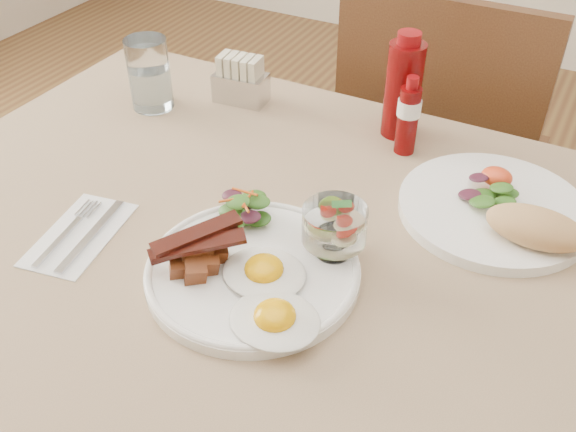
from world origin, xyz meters
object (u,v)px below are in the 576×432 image
at_px(second_plate, 503,211).
at_px(water_glass, 150,78).
at_px(sugar_caddy, 241,82).
at_px(table, 312,298).
at_px(chair_far, 438,157).
at_px(fruit_cup, 335,225).
at_px(main_plate, 253,272).
at_px(ketchup_bottle, 403,88).
at_px(hot_sauce_bottle, 408,116).

xyz_separation_m(second_plate, water_glass, (-0.66, 0.04, 0.04)).
xyz_separation_m(sugar_caddy, water_glass, (-0.13, -0.09, 0.02)).
xyz_separation_m(table, chair_far, (0.00, 0.66, -0.14)).
height_order(fruit_cup, water_glass, water_glass).
bearing_deg(water_glass, chair_far, 44.10).
relative_size(main_plate, second_plate, 1.01).
bearing_deg(chair_far, fruit_cup, -87.37).
height_order(ketchup_bottle, water_glass, ketchup_bottle).
height_order(table, ketchup_bottle, ketchup_bottle).
relative_size(chair_far, ketchup_bottle, 5.08).
bearing_deg(water_glass, second_plate, -3.74).
distance_m(ketchup_bottle, hot_sauce_bottle, 0.06).
bearing_deg(chair_far, second_plate, -66.17).
bearing_deg(chair_far, table, -90.00).
height_order(chair_far, water_glass, chair_far).
bearing_deg(fruit_cup, table, 171.93).
bearing_deg(second_plate, water_glass, 176.26).
relative_size(fruit_cup, sugar_caddy, 0.83).
bearing_deg(fruit_cup, ketchup_bottle, 96.29).
height_order(table, hot_sauce_bottle, hot_sauce_bottle).
xyz_separation_m(hot_sauce_bottle, water_glass, (-0.47, -0.07, -0.01)).
bearing_deg(hot_sauce_bottle, sugar_caddy, 176.03).
height_order(second_plate, sugar_caddy, sugar_caddy).
xyz_separation_m(main_plate, hot_sauce_bottle, (0.07, 0.38, 0.06)).
relative_size(table, hot_sauce_bottle, 9.82).
bearing_deg(second_plate, main_plate, -134.18).
bearing_deg(ketchup_bottle, second_plate, -37.15).
distance_m(hot_sauce_bottle, water_glass, 0.47).
xyz_separation_m(fruit_cup, hot_sauce_bottle, (-0.01, 0.31, 0.00)).
bearing_deg(hot_sauce_bottle, second_plate, -31.16).
height_order(table, main_plate, main_plate).
bearing_deg(fruit_cup, main_plate, -137.04).
xyz_separation_m(ketchup_bottle, water_glass, (-0.44, -0.12, -0.03)).
bearing_deg(chair_far, ketchup_bottle, -91.64).
bearing_deg(hot_sauce_bottle, chair_far, 93.26).
relative_size(ketchup_bottle, water_glass, 1.40).
distance_m(table, ketchup_bottle, 0.39).
relative_size(fruit_cup, water_glass, 0.66).
relative_size(fruit_cup, ketchup_bottle, 0.47).
bearing_deg(main_plate, hot_sauce_bottle, 79.60).
bearing_deg(sugar_caddy, fruit_cup, -49.68).
relative_size(hot_sauce_bottle, water_glass, 1.04).
bearing_deg(sugar_caddy, chair_far, 41.57).
distance_m(main_plate, sugar_caddy, 0.48).
height_order(sugar_caddy, water_glass, water_glass).
distance_m(table, fruit_cup, 0.16).
relative_size(chair_far, water_glass, 7.13).
xyz_separation_m(table, second_plate, (0.21, 0.19, 0.11)).
bearing_deg(hot_sauce_bottle, table, -93.89).
relative_size(chair_far, sugar_caddy, 9.07).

